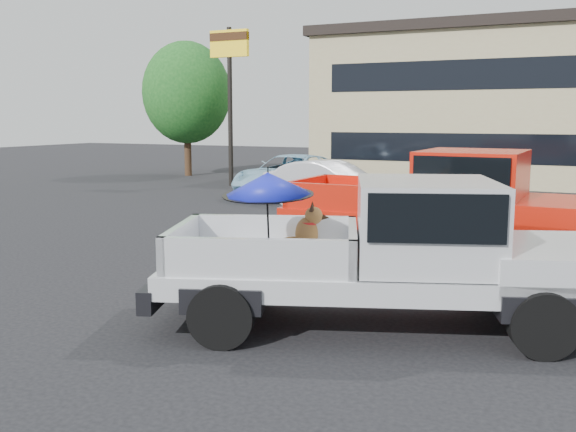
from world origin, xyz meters
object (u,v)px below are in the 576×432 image
object	(u,v)px
tree_left	(186,93)
silver_pickup	(406,246)
silver_sedan	(330,184)
motel_sign	(230,64)
blue_suv	(292,175)
red_pickup	(461,200)

from	to	relation	value
tree_left	silver_pickup	size ratio (longest dim) A/B	1.00
tree_left	silver_sedan	world-z (taller)	tree_left
tree_left	motel_sign	bearing A→B (deg)	-36.87
silver_pickup	silver_sedan	xyz separation A→B (m)	(-4.93, 10.05, -0.37)
motel_sign	tree_left	world-z (taller)	tree_left
motel_sign	tree_left	xyz separation A→B (m)	(-4.00, 3.00, -0.92)
silver_pickup	silver_sedan	world-z (taller)	silver_pickup
motel_sign	blue_suv	world-z (taller)	motel_sign
blue_suv	red_pickup	bearing A→B (deg)	-43.01
motel_sign	tree_left	size ratio (longest dim) A/B	1.00
silver_pickup	silver_sedan	bearing A→B (deg)	96.30
tree_left	silver_pickup	distance (m)	22.49
motel_sign	silver_sedan	size ratio (longest dim) A/B	1.45
tree_left	blue_suv	xyz separation A→B (m)	(7.49, -4.94, -3.04)
silver_sedan	motel_sign	bearing A→B (deg)	68.47
red_pickup	motel_sign	bearing A→B (deg)	139.82
silver_sedan	blue_suv	distance (m)	2.89
tree_left	blue_suv	distance (m)	9.47
silver_sedan	blue_suv	bearing A→B (deg)	61.13
red_pickup	blue_suv	distance (m)	10.31
blue_suv	tree_left	bearing A→B (deg)	150.95
motel_sign	silver_sedan	xyz separation A→B (m)	(5.65, -3.86, -3.97)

